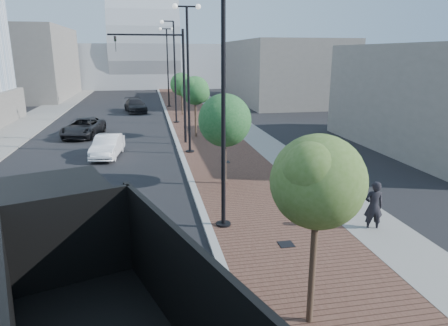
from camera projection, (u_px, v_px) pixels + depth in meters
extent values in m
cube|color=#4C2D23|center=(199.00, 113.00, 44.38)|extent=(7.00, 140.00, 0.12)
cube|color=slate|center=(223.00, 112.00, 44.86)|extent=(2.40, 140.00, 0.13)
cube|color=gray|center=(167.00, 114.00, 43.75)|extent=(0.30, 140.00, 0.14)
cube|color=slate|center=(38.00, 117.00, 41.43)|extent=(4.00, 140.00, 0.12)
cube|color=black|center=(58.00, 232.00, 10.91)|extent=(3.35, 3.42, 2.71)
cube|color=black|center=(54.00, 240.00, 12.40)|extent=(2.54, 1.31, 1.36)
cube|color=black|center=(71.00, 281.00, 9.83)|extent=(2.74, 1.64, 0.52)
cube|color=black|center=(72.00, 241.00, 8.64)|extent=(2.51, 0.97, 2.09)
cylinder|color=black|center=(21.00, 294.00, 10.20)|extent=(0.67, 1.19, 1.15)
cylinder|color=silver|center=(21.00, 294.00, 10.20)|extent=(0.54, 0.71, 0.63)
cylinder|color=black|center=(108.00, 271.00, 11.24)|extent=(0.67, 1.19, 1.15)
cylinder|color=silver|center=(108.00, 271.00, 11.24)|extent=(0.54, 0.71, 0.63)
cylinder|color=black|center=(16.00, 266.00, 11.54)|extent=(0.67, 1.19, 1.15)
cylinder|color=silver|center=(16.00, 266.00, 11.54)|extent=(0.54, 0.71, 0.63)
cylinder|color=black|center=(95.00, 248.00, 12.59)|extent=(0.67, 1.19, 1.15)
cylinder|color=silver|center=(95.00, 248.00, 12.59)|extent=(0.54, 0.71, 0.63)
cylinder|color=black|center=(130.00, 310.00, 9.57)|extent=(0.67, 1.19, 1.15)
cylinder|color=silver|center=(130.00, 310.00, 9.57)|extent=(0.54, 0.71, 0.63)
imported|color=white|center=(107.00, 146.00, 25.84)|extent=(2.00, 4.34, 1.38)
imported|color=black|center=(83.00, 127.00, 32.15)|extent=(3.30, 5.54, 1.44)
imported|color=black|center=(135.00, 105.00, 45.48)|extent=(2.84, 5.30, 1.46)
imported|color=black|center=(374.00, 206.00, 14.94)|extent=(0.78, 0.59, 1.93)
cylinder|color=black|center=(223.00, 225.00, 15.40)|extent=(0.56, 0.56, 0.20)
cylinder|color=black|center=(223.00, 106.00, 14.22)|extent=(0.16, 0.16, 9.00)
cylinder|color=black|center=(190.00, 152.00, 26.78)|extent=(0.56, 0.56, 0.20)
cylinder|color=black|center=(188.00, 82.00, 25.60)|extent=(0.16, 0.16, 9.00)
cylinder|color=black|center=(187.00, 6.00, 24.42)|extent=(1.40, 0.10, 0.10)
sphere|color=silver|center=(175.00, 6.00, 24.29)|extent=(0.32, 0.32, 0.32)
sphere|color=silver|center=(198.00, 7.00, 24.54)|extent=(0.32, 0.32, 0.32)
cylinder|color=black|center=(176.00, 122.00, 38.16)|extent=(0.56, 0.56, 0.20)
cylinder|color=black|center=(175.00, 73.00, 36.98)|extent=(0.16, 0.16, 9.00)
cylinder|color=black|center=(168.00, 21.00, 35.71)|extent=(1.00, 0.10, 0.10)
sphere|color=silver|center=(162.00, 22.00, 35.64)|extent=(0.32, 0.32, 0.32)
cylinder|color=black|center=(169.00, 106.00, 49.54)|extent=(0.56, 0.56, 0.20)
cylinder|color=black|center=(168.00, 69.00, 48.36)|extent=(0.16, 0.16, 9.00)
cylinder|color=black|center=(166.00, 29.00, 47.18)|extent=(1.40, 0.10, 0.10)
sphere|color=silver|center=(160.00, 29.00, 47.05)|extent=(0.32, 0.32, 0.32)
sphere|color=silver|center=(172.00, 29.00, 47.30)|extent=(0.32, 0.32, 0.32)
cylinder|color=black|center=(184.00, 88.00, 28.60)|extent=(0.18, 0.18, 8.00)
cylinder|color=black|center=(146.00, 35.00, 27.21)|extent=(5.00, 0.12, 0.12)
imported|color=black|center=(116.00, 44.00, 27.01)|extent=(0.16, 0.20, 1.00)
cylinder|color=#382619|center=(313.00, 262.00, 9.47)|extent=(0.16, 0.16, 3.43)
sphere|color=#3B571E|center=(318.00, 182.00, 8.95)|extent=(2.13, 2.13, 2.13)
sphere|color=#3B571E|center=(328.00, 187.00, 9.37)|extent=(1.49, 1.49, 1.49)
sphere|color=#3B571E|center=(311.00, 171.00, 8.53)|extent=(1.28, 1.28, 1.28)
cylinder|color=#382619|center=(225.00, 156.00, 19.95)|extent=(0.16, 0.16, 3.07)
sphere|color=#1A4C1D|center=(225.00, 120.00, 19.49)|extent=(2.56, 2.56, 2.56)
sphere|color=#1A4C1D|center=(232.00, 124.00, 19.90)|extent=(1.80, 1.80, 1.80)
sphere|color=#1A4C1D|center=(220.00, 115.00, 19.07)|extent=(1.54, 1.54, 1.54)
cylinder|color=#382619|center=(196.00, 116.00, 31.28)|extent=(0.16, 0.16, 3.42)
sphere|color=#1D5721|center=(195.00, 90.00, 30.77)|extent=(2.17, 2.17, 2.17)
sphere|color=#1D5721|center=(200.00, 93.00, 31.19)|extent=(1.52, 1.52, 1.52)
sphere|color=#1D5721|center=(191.00, 86.00, 30.34)|extent=(1.30, 1.30, 1.30)
cylinder|color=#382619|center=(182.00, 101.00, 42.71)|extent=(0.16, 0.16, 3.05)
sphere|color=#1F5B20|center=(182.00, 84.00, 42.25)|extent=(2.38, 2.38, 2.38)
sphere|color=#1F5B20|center=(185.00, 86.00, 42.66)|extent=(1.66, 1.66, 1.66)
sphere|color=#1F5B20|center=(179.00, 81.00, 41.83)|extent=(1.43, 1.43, 1.43)
cube|color=#A5AAAF|center=(145.00, 65.00, 85.04)|extent=(50.00, 28.00, 8.00)
cube|color=slate|center=(17.00, 63.00, 57.84)|extent=(14.00, 20.00, 10.00)
cube|color=#67625D|center=(281.00, 71.00, 55.07)|extent=(12.00, 22.00, 8.00)
cube|color=black|center=(286.00, 244.00, 13.82)|extent=(0.50, 0.50, 0.02)
cube|color=black|center=(225.00, 162.00, 24.25)|extent=(0.50, 0.50, 0.02)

